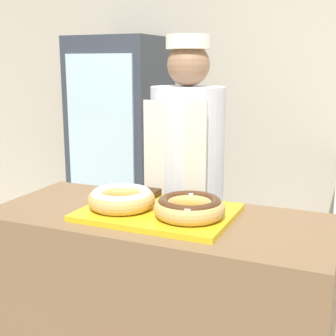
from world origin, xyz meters
TOP-DOWN VIEW (x-y plane):
  - wall_back at (0.00, 2.13)m, footprint 8.00×0.06m
  - display_counter at (0.00, 0.00)m, footprint 1.43×0.61m
  - serving_tray at (0.00, 0.00)m, footprint 0.62×0.45m
  - donut_light_glaze at (-0.15, -0.04)m, footprint 0.28×0.28m
  - donut_chocolate_glaze at (0.15, -0.04)m, footprint 0.28×0.28m
  - brownie_back_left at (-0.11, 0.16)m, footprint 0.08×0.08m
  - brownie_back_right at (0.11, 0.16)m, footprint 0.08×0.08m
  - baker_person at (-0.09, 0.57)m, footprint 0.39×0.39m
  - beverage_fridge at (-1.14, 1.74)m, footprint 0.70×0.66m

SIDE VIEW (x-z plane):
  - display_counter at x=0.00m, z-range 0.00..0.90m
  - beverage_fridge at x=-1.14m, z-range 0.00..1.73m
  - baker_person at x=-0.09m, z-range 0.04..1.70m
  - serving_tray at x=0.00m, z-range 0.90..0.93m
  - brownie_back_left at x=-0.11m, z-range 0.93..0.96m
  - brownie_back_right at x=0.11m, z-range 0.93..0.96m
  - donut_light_glaze at x=-0.15m, z-range 0.93..1.01m
  - donut_chocolate_glaze at x=0.15m, z-range 0.93..1.01m
  - wall_back at x=0.00m, z-range 0.00..2.70m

